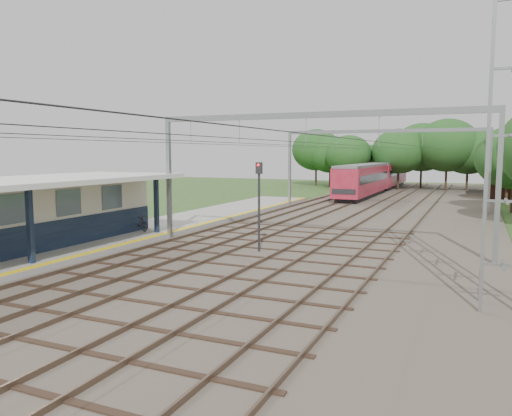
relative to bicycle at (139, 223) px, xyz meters
The scene contains 12 objects.
ground 16.64m from the bicycle, 64.46° to the right, with size 160.00×160.00×0.00m, color #2D4C1E.
ballast_bed 18.72m from the bicycle, 53.34° to the left, with size 18.00×90.00×0.10m, color #473D33.
platform 1.24m from the bicycle, 108.46° to the right, with size 5.00×52.00×0.35m, color gray.
yellow_stripe 2.21m from the bicycle, 27.56° to the right, with size 0.45×52.00×0.01m, color yellow.
station_building 8.27m from the bicycle, 102.08° to the right, with size 3.41×18.00×3.40m.
rail_tracks 17.34m from the bicycle, 59.98° to the left, with size 11.80×88.00×0.15m.
catenary_system 15.46m from the bicycle, 44.25° to the left, with size 17.22×88.00×7.00m.
lattice_pylon 21.05m from the bicycle, 20.06° to the right, with size 1.30×1.30×12.00m.
tree_band 43.73m from the bicycle, 75.35° to the left, with size 31.72×30.88×8.82m.
bicycle is the anchor object (origin of this frame).
train 40.47m from the bicycle, 80.52° to the left, with size 2.75×34.27×3.63m.
signal_post 8.91m from the bicycle, 10.85° to the right, with size 0.33×0.28×4.52m.
Camera 1 is at (11.17, -9.02, 4.97)m, focal length 35.00 mm.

